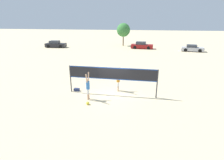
# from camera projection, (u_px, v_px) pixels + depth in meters

# --- Properties ---
(ground_plane) EXTENTS (200.00, 200.00, 0.00)m
(ground_plane) POSITION_uv_depth(u_px,v_px,m) (112.00, 94.00, 14.51)
(ground_plane) COLOR beige
(volleyball_net) EXTENTS (7.21, 0.09, 2.31)m
(volleyball_net) POSITION_uv_depth(u_px,v_px,m) (112.00, 75.00, 13.96)
(volleyball_net) COLOR #38383D
(volleyball_net) RESTS_ON ground_plane
(player_spiker) EXTENTS (0.28, 0.71, 2.14)m
(player_spiker) POSITION_uv_depth(u_px,v_px,m) (88.00, 86.00, 13.24)
(player_spiker) COLOR tan
(player_spiker) RESTS_ON ground_plane
(player_blocker) EXTENTS (0.28, 0.69, 2.04)m
(player_blocker) POSITION_uv_depth(u_px,v_px,m) (118.00, 79.00, 14.92)
(player_blocker) COLOR beige
(player_blocker) RESTS_ON ground_plane
(volleyball) EXTENTS (0.24, 0.24, 0.24)m
(volleyball) POSITION_uv_depth(u_px,v_px,m) (88.00, 103.00, 12.73)
(volleyball) COLOR yellow
(volleyball) RESTS_ON ground_plane
(gear_bag) EXTENTS (0.47, 0.27, 0.23)m
(gear_bag) POSITION_uv_depth(u_px,v_px,m) (77.00, 90.00, 15.21)
(gear_bag) COLOR navy
(gear_bag) RESTS_ON ground_plane
(parked_car_near) EXTENTS (4.32, 2.39, 1.29)m
(parked_car_near) POSITION_uv_depth(u_px,v_px,m) (192.00, 48.00, 34.37)
(parked_car_near) COLOR #B7B7BC
(parked_car_near) RESTS_ON ground_plane
(parked_car_mid) EXTENTS (4.61, 2.19, 1.51)m
(parked_car_mid) POSITION_uv_depth(u_px,v_px,m) (56.00, 44.00, 39.38)
(parked_car_mid) COLOR #232328
(parked_car_mid) RESTS_ON ground_plane
(parked_car_far) EXTENTS (4.73, 2.09, 1.48)m
(parked_car_far) POSITION_uv_depth(u_px,v_px,m) (142.00, 46.00, 37.69)
(parked_car_far) COLOR maroon
(parked_car_far) RESTS_ON ground_plane
(tree_left_cluster) EXTENTS (3.14, 3.14, 5.24)m
(tree_left_cluster) POSITION_uv_depth(u_px,v_px,m) (123.00, 30.00, 41.01)
(tree_left_cluster) COLOR brown
(tree_left_cluster) RESTS_ON ground_plane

